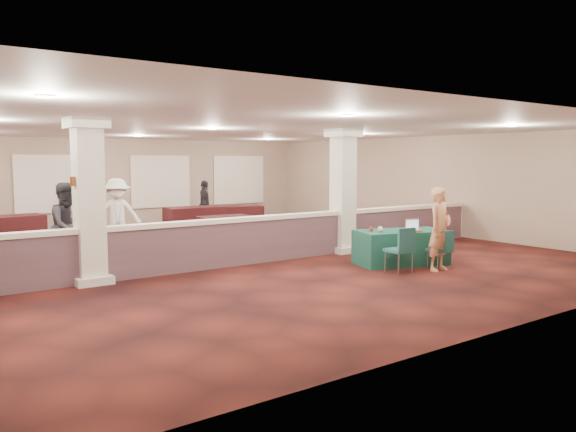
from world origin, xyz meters
TOP-DOWN VIEW (x-y plane):
  - ground at (0.00, 0.00)m, footprint 16.00×16.00m
  - wall_back at (0.00, 8.00)m, footprint 16.00×0.04m
  - wall_front at (0.00, -8.00)m, footprint 16.00×0.04m
  - wall_right at (8.00, 0.00)m, footprint 0.04×16.00m
  - ceiling at (0.00, 0.00)m, footprint 16.00×16.00m
  - partition_wall at (0.00, -1.50)m, footprint 15.60×0.28m
  - column_left at (-3.50, -1.50)m, footprint 0.72×0.72m
  - column_right at (3.00, -1.50)m, footprint 0.72×0.72m
  - sconce_left at (-3.78, -1.50)m, footprint 0.12×0.12m
  - sconce_right at (-3.22, -1.50)m, footprint 0.12×0.12m
  - near_table at (2.96, -3.59)m, footprint 2.26×1.59m
  - conf_chair_main at (3.14, -4.62)m, footprint 0.52×0.53m
  - conf_chair_side at (2.17, -4.35)m, footprint 0.52×0.52m
  - woman at (3.05, -4.62)m, footprint 0.70×0.51m
  - far_table_front_center at (2.00, 3.00)m, footprint 1.66×0.90m
  - far_table_front_right at (2.50, 0.30)m, footprint 1.76×1.23m
  - far_table_back_left at (-3.79, 5.63)m, footprint 2.03×1.21m
  - far_table_back_center at (2.00, 5.09)m, footprint 2.04×1.12m
  - far_table_back_right at (4.29, 5.89)m, footprint 1.82×1.17m
  - attendee_a at (-3.47, 0.20)m, footprint 1.05×0.82m
  - attendee_b at (-1.70, 2.18)m, footprint 1.35×0.93m
  - attendee_c at (2.81, 5.90)m, footprint 0.92×1.09m
  - attendee_d at (-1.08, 7.00)m, footprint 0.96×0.86m
  - laptop_base at (3.25, -3.74)m, footprint 0.41×0.34m
  - laptop_screen at (3.29, -3.62)m, footprint 0.34×0.12m
  - screen_glow at (3.28, -3.63)m, footprint 0.31×0.10m
  - knitting at (2.93, -3.87)m, footprint 0.51×0.44m
  - yarn_cream at (2.36, -3.52)m, footprint 0.12×0.12m
  - yarn_red at (2.25, -3.32)m, footprint 0.11×0.11m
  - yarn_grey at (2.53, -3.32)m, footprint 0.11×0.11m
  - scissors at (3.54, -4.09)m, footprint 0.13×0.07m

SIDE VIEW (x-z plane):
  - ground at x=0.00m, z-range 0.00..0.00m
  - far_table_front_right at x=2.50m, z-range 0.00..0.65m
  - far_table_front_center at x=2.00m, z-range 0.00..0.66m
  - far_table_back_right at x=4.29m, z-range 0.00..0.68m
  - far_table_back_left at x=-3.79m, z-range 0.00..0.78m
  - near_table at x=2.96m, z-range 0.00..0.79m
  - far_table_back_center at x=2.00m, z-range 0.00..0.81m
  - conf_chair_main at x=3.14m, z-range 0.08..0.96m
  - partition_wall at x=0.00m, z-range 0.02..1.12m
  - conf_chair_side at x=2.17m, z-range 0.09..1.07m
  - scissors at x=3.54m, z-range 0.79..0.80m
  - laptop_base at x=3.25m, z-range 0.79..0.81m
  - knitting at x=2.93m, z-range 0.79..0.82m
  - yarn_red at x=2.25m, z-range 0.79..0.90m
  - attendee_c at x=2.81m, z-range 0.00..1.68m
  - yarn_grey at x=2.53m, z-range 0.79..0.90m
  - yarn_cream at x=2.36m, z-range 0.79..0.91m
  - attendee_d at x=-1.08m, z-range 0.00..1.72m
  - screen_glow at x=3.28m, z-range 0.81..1.01m
  - woman at x=3.05m, z-range 0.00..1.82m
  - laptop_screen at x=3.29m, z-range 0.81..1.04m
  - attendee_a at x=-3.47m, z-range 0.00..1.92m
  - attendee_b at x=-1.70m, z-range 0.00..1.93m
  - wall_back at x=0.00m, z-range 0.00..3.20m
  - wall_front at x=0.00m, z-range 0.00..3.20m
  - wall_right at x=8.00m, z-range 0.00..3.20m
  - column_left at x=-3.50m, z-range 0.04..3.24m
  - column_right at x=3.00m, z-range 0.04..3.24m
  - sconce_left at x=-3.78m, z-range 1.91..2.09m
  - sconce_right at x=-3.22m, z-range 1.91..2.09m
  - ceiling at x=0.00m, z-range 3.19..3.21m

